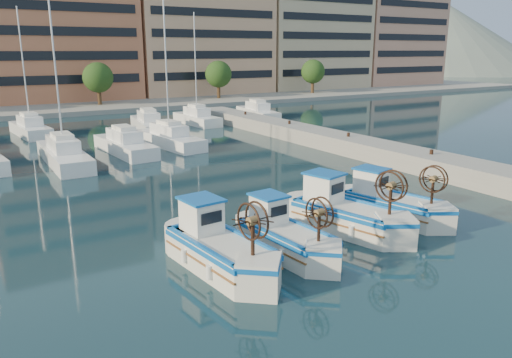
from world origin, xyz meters
name	(u,v)px	position (x,y,z in m)	size (l,w,h in m)	color
ground	(337,239)	(0.00, 0.00, 0.00)	(300.00, 300.00, 0.00)	#1A3B43
quay	(407,158)	(13.00, 8.00, 0.60)	(3.00, 60.00, 1.20)	gray
waterfront	(109,27)	(9.23, 65.04, 11.10)	(180.00, 40.00, 25.60)	gray
hill_east	(435,72)	(140.00, 110.00, 0.00)	(160.00, 160.00, 50.00)	slate
yacht_marina	(96,138)	(-3.04, 27.75, 0.53)	(38.79, 22.90, 11.50)	white
fishing_boat_a	(218,247)	(-5.64, -0.01, 0.84)	(2.44, 5.01, 3.07)	silver
fishing_boat_b	(285,235)	(-2.78, -0.12, 0.76)	(2.15, 4.50, 2.76)	silver
fishing_boat_c	(345,212)	(0.90, 0.58, 0.86)	(3.19, 5.15, 3.12)	silver
fishing_boat_d	(390,202)	(3.83, 0.72, 0.80)	(2.96, 4.81, 2.91)	silver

